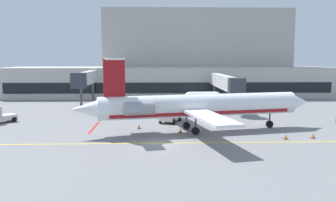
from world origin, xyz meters
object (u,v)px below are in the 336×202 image
(regional_jet, at_px, (197,106))
(belt_loader, at_px, (248,101))
(fuel_tank, at_px, (203,97))
(baggage_tug, at_px, (171,114))

(regional_jet, bearing_deg, belt_loader, 62.22)
(regional_jet, distance_m, fuel_tank, 25.50)
(belt_loader, distance_m, fuel_tank, 8.35)
(regional_jet, relative_size, baggage_tug, 7.06)
(baggage_tug, relative_size, belt_loader, 1.15)
(belt_loader, relative_size, fuel_tank, 0.51)
(baggage_tug, distance_m, belt_loader, 22.37)
(baggage_tug, height_order, belt_loader, baggage_tug)
(belt_loader, bearing_deg, regional_jet, -117.78)
(belt_loader, height_order, fuel_tank, fuel_tank)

